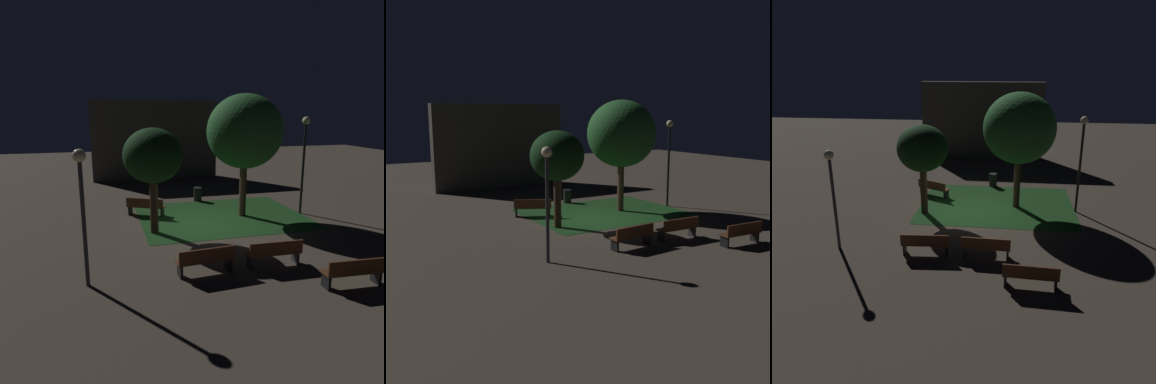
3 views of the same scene
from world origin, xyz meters
TOP-DOWN VIEW (x-y plane):
  - ground_plane at (0.00, 0.00)m, footprint 60.00×60.00m
  - grass_lawn at (1.32, 1.20)m, footprint 7.67×5.91m
  - bench_near_trees at (-1.14, -4.46)m, footprint 1.83×0.61m
  - bench_path_side at (1.14, -4.46)m, footprint 1.81×0.53m
  - bench_back_row at (2.68, -6.27)m, footprint 1.82×0.57m
  - bench_front_left at (-2.14, 2.14)m, footprint 1.83×1.23m
  - tree_tall_center at (2.31, 1.05)m, footprint 3.45×3.45m
  - tree_near_wall at (-2.09, -0.31)m, footprint 2.35×2.35m
  - lamp_post_path_center at (-4.62, -4.31)m, footprint 0.36×0.36m
  - lamp_post_near_wall at (5.18, 0.70)m, footprint 0.36×0.36m
  - trash_bin at (1.00, 4.27)m, footprint 0.44×0.44m
  - building_wall_backdrop at (-0.21, 11.34)m, footprint 8.90×0.80m

SIDE VIEW (x-z plane):
  - ground_plane at x=0.00m, z-range 0.00..0.00m
  - grass_lawn at x=1.32m, z-range 0.00..0.01m
  - trash_bin at x=1.00m, z-range 0.00..0.75m
  - bench_near_trees at x=-1.14m, z-range 0.04..0.92m
  - bench_path_side at x=1.14m, z-range 0.04..0.92m
  - bench_back_row at x=2.68m, z-range 0.04..0.92m
  - bench_front_left at x=-2.14m, z-range 0.04..0.92m
  - lamp_post_path_center at x=-4.62m, z-range 0.76..4.68m
  - building_wall_backdrop at x=-0.21m, z-range 0.00..5.57m
  - lamp_post_near_wall at x=5.18m, z-range 0.82..5.44m
  - tree_near_wall at x=-2.09m, z-range 1.00..5.26m
  - tree_tall_center at x=2.31m, z-range 1.12..6.76m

